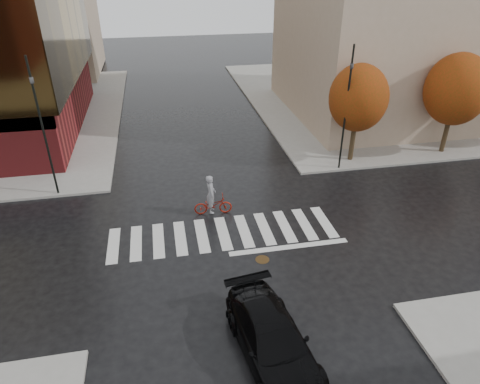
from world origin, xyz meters
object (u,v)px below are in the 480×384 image
at_px(fire_hydrant, 62,161).
at_px(sedan, 272,339).
at_px(traffic_light_nw, 41,119).
at_px(cyclist, 212,201).
at_px(traffic_light_ne, 347,100).

bearing_deg(fire_hydrant, sedan, -60.55).
height_order(traffic_light_nw, fire_hydrant, traffic_light_nw).
distance_m(sedan, cyclist, 9.90).
xyz_separation_m(sedan, traffic_light_ne, (8.22, 13.67, 3.92)).
distance_m(sedan, fire_hydrant, 19.95).
xyz_separation_m(traffic_light_ne, fire_hydrant, (-18.02, 3.70, -4.15)).
bearing_deg(fire_hydrant, cyclist, -39.69).
height_order(traffic_light_ne, fire_hydrant, traffic_light_ne).
relative_size(sedan, traffic_light_nw, 0.69).
relative_size(traffic_light_nw, fire_hydrant, 10.44).
bearing_deg(fire_hydrant, traffic_light_ne, -11.60).
bearing_deg(traffic_light_nw, fire_hydrant, -160.96).
xyz_separation_m(traffic_light_nw, traffic_light_ne, (17.72, 0.00, -0.06)).
bearing_deg(traffic_light_ne, cyclist, 5.13).
bearing_deg(sedan, traffic_light_nw, 116.90).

